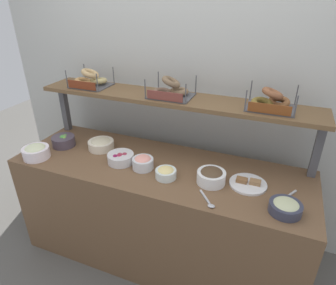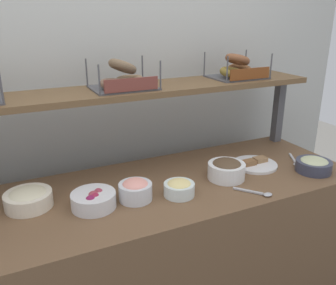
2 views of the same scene
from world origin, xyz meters
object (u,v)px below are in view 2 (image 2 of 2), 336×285
(bowl_chocolate_spread, at_px, (226,169))
(bagel_basket_poppy, at_px, (123,79))
(serving_spoon_near_plate, at_px, (295,161))
(bowl_potato_salad, at_px, (28,198))
(bowl_beet_salad, at_px, (94,200))
(serving_plate_white, at_px, (255,164))
(bowl_tuna_salad, at_px, (314,165))
(bagel_basket_cinnamon_raisin, at_px, (237,69))
(bowl_egg_salad, at_px, (179,188))
(bowl_lox_spread, at_px, (135,190))
(serving_spoon_by_edge, at_px, (259,193))

(bowl_chocolate_spread, height_order, bagel_basket_poppy, bagel_basket_poppy)
(serving_spoon_near_plate, bearing_deg, bowl_chocolate_spread, 179.98)
(bowl_chocolate_spread, relative_size, bowl_potato_salad, 0.93)
(bowl_potato_salad, bearing_deg, bowl_chocolate_spread, -8.03)
(bowl_potato_salad, bearing_deg, bowl_beet_salad, -26.74)
(serving_plate_white, relative_size, serving_spoon_near_plate, 1.51)
(bowl_tuna_salad, distance_m, bagel_basket_poppy, 1.07)
(bagel_basket_cinnamon_raisin, bearing_deg, bagel_basket_poppy, -178.88)
(bowl_chocolate_spread, bearing_deg, serving_plate_white, 14.82)
(bowl_egg_salad, height_order, bowl_tuna_salad, same)
(bowl_tuna_salad, bearing_deg, serving_plate_white, 140.77)
(bowl_lox_spread, bearing_deg, serving_spoon_near_plate, 0.43)
(serving_spoon_by_edge, bearing_deg, bowl_potato_salad, 160.61)
(bowl_beet_salad, bearing_deg, bagel_basket_cinnamon_raisin, 19.49)
(bowl_chocolate_spread, bearing_deg, bowl_egg_salad, -169.25)
(bowl_beet_salad, height_order, bowl_tuna_salad, bowl_beet_salad)
(serving_spoon_near_plate, xyz_separation_m, serving_spoon_by_edge, (-0.42, -0.21, 0.00))
(bagel_basket_poppy, bearing_deg, bowl_beet_salad, -129.00)
(serving_plate_white, distance_m, bagel_basket_poppy, 0.83)
(bagel_basket_poppy, bearing_deg, serving_spoon_by_edge, -49.85)
(bowl_lox_spread, bearing_deg, bowl_beet_salad, 176.41)
(bagel_basket_poppy, bearing_deg, serving_plate_white, -22.50)
(bowl_chocolate_spread, relative_size, serving_spoon_near_plate, 1.17)
(serving_plate_white, bearing_deg, bowl_tuna_salad, -39.23)
(bagel_basket_cinnamon_raisin, bearing_deg, bowl_egg_salad, -145.21)
(bowl_potato_salad, xyz_separation_m, bagel_basket_poppy, (0.51, 0.20, 0.44))
(bowl_tuna_salad, bearing_deg, serving_spoon_near_plate, 90.53)
(bowl_tuna_salad, distance_m, serving_plate_white, 0.30)
(serving_spoon_near_plate, xyz_separation_m, bagel_basket_poppy, (-0.87, 0.33, 0.47))
(bowl_egg_salad, xyz_separation_m, serving_spoon_near_plate, (0.75, 0.06, -0.03))
(bowl_tuna_salad, height_order, serving_plate_white, bowl_tuna_salad)
(bowl_potato_salad, relative_size, serving_spoon_by_edge, 1.39)
(bowl_chocolate_spread, xyz_separation_m, bagel_basket_cinnamon_raisin, (0.27, 0.34, 0.43))
(bowl_egg_salad, relative_size, bagel_basket_cinnamon_raisin, 0.46)
(bowl_tuna_salad, relative_size, serving_spoon_by_edge, 1.26)
(serving_spoon_by_edge, bearing_deg, bowl_chocolate_spread, 100.56)
(bowl_tuna_salad, bearing_deg, bowl_lox_spread, 172.76)
(bowl_chocolate_spread, relative_size, bowl_egg_salad, 1.32)
(bowl_tuna_salad, xyz_separation_m, bagel_basket_cinnamon_raisin, (-0.18, 0.47, 0.44))
(bowl_beet_salad, distance_m, serving_spoon_by_edge, 0.74)
(serving_plate_white, distance_m, serving_spoon_by_edge, 0.33)
(bowl_chocolate_spread, relative_size, bowl_tuna_salad, 1.02)
(bowl_potato_salad, xyz_separation_m, serving_plate_white, (1.15, -0.07, -0.03))
(serving_plate_white, relative_size, bagel_basket_cinnamon_raisin, 0.78)
(bowl_beet_salad, xyz_separation_m, bowl_tuna_salad, (1.13, -0.13, 0.00))
(serving_spoon_by_edge, distance_m, bagel_basket_cinnamon_raisin, 0.76)
(serving_spoon_near_plate, bearing_deg, bowl_beet_salad, 179.77)
(serving_spoon_near_plate, bearing_deg, bowl_egg_salad, -175.77)
(bowl_egg_salad, bearing_deg, serving_plate_white, 12.55)
(bowl_potato_salad, distance_m, bagel_basket_cinnamon_raisin, 1.29)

